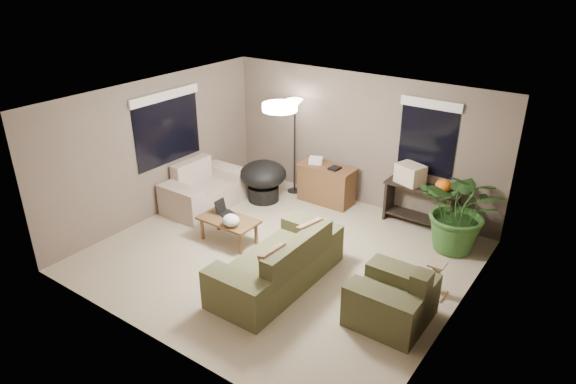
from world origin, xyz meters
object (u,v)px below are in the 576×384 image
Objects in this scene: desk at (326,184)px; papasan_chair at (263,178)px; armchair at (392,301)px; coffee_table at (228,222)px; main_sofa at (280,266)px; console_table at (421,203)px; houseplant at (461,219)px; floor_lamp at (295,115)px; loveseat at (204,191)px; cat_scratching_post at (435,281)px.

papasan_chair is at bearing -148.80° from desk.
coffee_table is (-3.10, 0.31, 0.06)m from armchair.
console_table is (0.96, 2.89, 0.14)m from main_sofa.
armchair is 2.27m from houseplant.
floor_lamp reaches higher than coffee_table.
coffee_table is 0.52× the size of floor_lamp.
houseplant is (3.73, 0.33, 0.10)m from papasan_chair.
console_table is at bearing 2.16° from floor_lamp.
armchair is (4.39, -1.08, 0.00)m from loveseat.
coffee_table is (-1.42, 0.50, 0.06)m from main_sofa.
cat_scratching_post is (2.82, -1.68, -0.16)m from desk.
floor_lamp is at bearing -177.84° from console_table.
papasan_chair is 0.51× the size of floor_lamp.
console_table is 1.34× the size of papasan_chair.
cat_scratching_post is at bearing -30.71° from desk.
cat_scratching_post is (0.25, 0.87, -0.08)m from armchair.
armchair reaches higher than cat_scratching_post.
armchair is at bearing -37.83° from floor_lamp.
coffee_table is 3.37m from console_table.
houseplant is (1.80, 2.43, 0.27)m from main_sofa.
desk is (-0.89, 2.74, 0.08)m from main_sofa.
floor_lamp is 4.23m from cat_scratching_post.
coffee_table is at bearing -83.61° from floor_lamp.
cat_scratching_post is (3.87, -1.04, -0.25)m from papasan_chair.
houseplant is (2.68, -0.30, 0.19)m from desk.
floor_lamp is at bearing 154.37° from cat_scratching_post.
armchair is (1.68, 0.19, 0.00)m from main_sofa.
armchair is 0.91m from cat_scratching_post.
main_sofa is 2.20× the size of coffee_table.
floor_lamp reaches higher than console_table.
houseplant is (3.47, -0.36, -1.03)m from floor_lamp.
loveseat is 4.65m from cat_scratching_post.
houseplant reaches higher than main_sofa.
console_table is (1.85, 0.15, 0.06)m from desk.
loveseat is at bearing -132.91° from papasan_chair.
console_table is at bearing 45.21° from coffee_table.
armchair is 2.00× the size of cat_scratching_post.
papasan_chair is at bearing 132.57° from main_sofa.
loveseat is at bearing -165.47° from houseplant.
armchair is at bearing -5.75° from coffee_table.
console_table is (2.38, 2.39, 0.08)m from coffee_table.
main_sofa is 2.21m from cat_scratching_post.
coffee_table is at bearing -170.47° from cat_scratching_post.
floor_lamp reaches higher than armchair.
main_sofa is at bearing -151.29° from cat_scratching_post.
armchair is 3.12m from coffee_table.
loveseat is (-2.71, 1.27, 0.00)m from main_sofa.
armchair is 0.91× the size of desk.
main_sofa is at bearing -126.43° from houseplant.
desk is at bearing 149.29° from cat_scratching_post.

